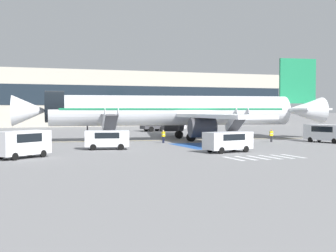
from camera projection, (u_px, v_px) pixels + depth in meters
ground_plane at (161, 140)px, 62.53m from camera, size 600.00×600.00×0.00m
apron_leadline_yellow at (173, 140)px, 62.46m from camera, size 75.71×10.00×0.01m
apron_stand_patch_blue at (205, 146)px, 53.06m from camera, size 5.85×8.91×0.01m
apron_walkway_bar_0 at (233, 159)px, 39.37m from camera, size 0.44×3.60×0.01m
apron_walkway_bar_1 at (246, 158)px, 39.79m from camera, size 0.44×3.60×0.01m
apron_walkway_bar_2 at (258, 158)px, 40.21m from camera, size 0.44×3.60×0.01m
apron_walkway_bar_3 at (270, 157)px, 40.63m from camera, size 0.44×3.60×0.01m
apron_walkway_bar_4 at (282, 157)px, 41.05m from camera, size 0.44×3.60×0.01m
apron_walkway_bar_5 at (293, 156)px, 41.48m from camera, size 0.44×3.60×0.01m
airliner at (178, 111)px, 62.46m from camera, size 42.72×35.03×11.29m
boarding_stairs_forward at (110, 135)px, 55.99m from camera, size 2.80×5.43×4.36m
boarding_stairs_aft at (237, 134)px, 59.68m from camera, size 2.80×5.43×4.32m
fuel_tanker at (162, 121)px, 86.76m from camera, size 8.58×3.11×3.69m
service_van_0 at (228, 140)px, 44.99m from camera, size 5.03×2.76×1.97m
service_van_1 at (22, 142)px, 39.69m from camera, size 5.02×4.34×2.33m
service_van_2 at (327, 132)px, 57.88m from camera, size 3.59×5.80×2.23m
service_van_3 at (107, 138)px, 48.18m from camera, size 4.81×2.90×1.95m
ground_crew_0 at (163, 136)px, 57.31m from camera, size 0.49×0.38×1.59m
ground_crew_1 at (271, 135)px, 58.96m from camera, size 0.44×0.25×1.59m
terminal_building at (71, 98)px, 113.49m from camera, size 114.69×12.10×13.35m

